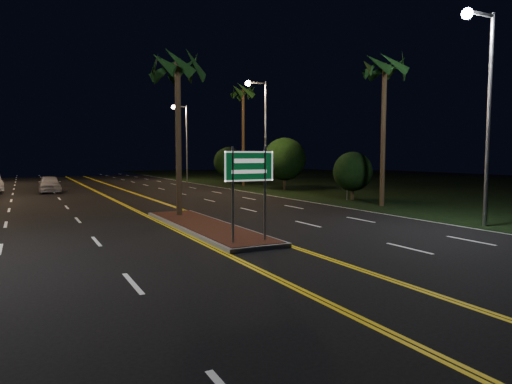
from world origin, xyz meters
TOP-DOWN VIEW (x-y plane):
  - ground at (0.00, 0.00)m, footprint 120.00×120.00m
  - grass_right at (30.00, 25.00)m, footprint 40.00×110.00m
  - median_island at (0.00, 7.00)m, footprint 2.25×10.25m
  - highway_sign at (0.00, 2.80)m, footprint 1.80×0.08m
  - streetlight_right_near at (10.61, 2.00)m, footprint 1.91×0.44m
  - streetlight_right_mid at (10.61, 22.00)m, footprint 1.91×0.44m
  - streetlight_right_far at (10.61, 42.00)m, footprint 1.91×0.44m
  - palm_median at (0.00, 10.50)m, footprint 2.40×2.40m
  - palm_right_near at (12.50, 10.00)m, footprint 2.40×2.40m
  - palm_right_far at (12.80, 30.00)m, footprint 2.40×2.40m
  - shrub_near at (13.50, 14.00)m, footprint 2.70×2.70m
  - shrub_mid at (14.00, 24.00)m, footprint 3.78×3.78m
  - shrub_far at (13.80, 36.00)m, footprint 3.24×3.24m
  - car_near at (-4.79, 30.29)m, footprint 2.20×4.98m
  - warning_sign at (13.00, 13.93)m, footprint 1.07×0.50m

SIDE VIEW (x-z plane):
  - ground at x=0.00m, z-range 0.00..0.00m
  - grass_right at x=30.00m, z-range 0.00..0.01m
  - median_island at x=0.00m, z-range 0.00..0.17m
  - car_near at x=-4.79m, z-range 0.00..1.65m
  - warning_sign at x=13.00m, z-range 0.44..3.21m
  - shrub_near at x=13.50m, z-range 0.30..3.60m
  - shrub_far at x=13.80m, z-range 0.36..4.32m
  - highway_sign at x=0.00m, z-range 0.80..4.00m
  - shrub_mid at x=14.00m, z-range 0.42..5.04m
  - streetlight_right_near at x=10.61m, z-range 1.16..10.16m
  - streetlight_right_mid at x=10.61m, z-range 1.16..10.16m
  - streetlight_right_far at x=10.61m, z-range 1.16..10.16m
  - palm_median at x=0.00m, z-range 3.13..11.43m
  - palm_right_near at x=12.50m, z-range 3.56..12.86m
  - palm_right_far at x=12.80m, z-range 3.99..14.29m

